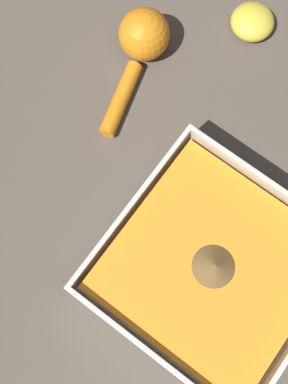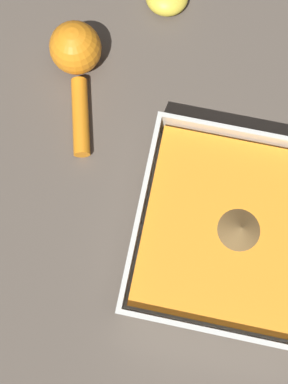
# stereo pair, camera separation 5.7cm
# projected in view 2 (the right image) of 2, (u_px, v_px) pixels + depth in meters

# --- Properties ---
(ground_plane) EXTENTS (4.00, 4.00, 0.00)m
(ground_plane) POSITION_uv_depth(u_px,v_px,m) (203.00, 234.00, 0.59)
(ground_plane) COLOR brown
(square_dish) EXTENTS (0.25, 0.25, 0.07)m
(square_dish) POSITION_uv_depth(u_px,v_px,m) (235.00, 233.00, 0.56)
(square_dish) COLOR silver
(square_dish) RESTS_ON ground_plane
(lemon_squeezer) EXTENTS (0.18, 0.09, 0.07)m
(lemon_squeezer) POSITION_uv_depth(u_px,v_px,m) (76.00, 57.00, 0.61)
(lemon_squeezer) COLOR orange
(lemon_squeezer) RESTS_ON ground_plane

